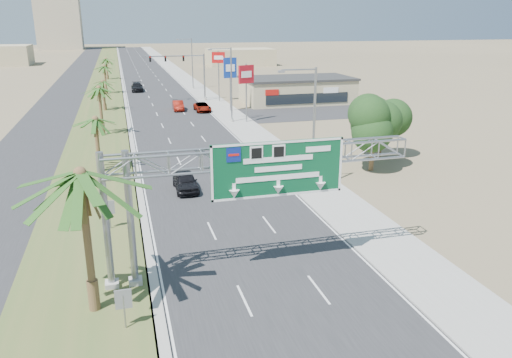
{
  "coord_description": "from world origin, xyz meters",
  "views": [
    {
      "loc": [
        -7.25,
        -14.38,
        13.45
      ],
      "look_at": [
        0.41,
        13.56,
        4.2
      ],
      "focal_mm": 35.0,
      "sensor_mm": 36.0,
      "label": 1
    }
  ],
  "objects_px": {
    "palm_near": "(80,175)",
    "pole_sign_red_near": "(246,77)",
    "car_left_lane": "(185,181)",
    "store_building": "(297,91)",
    "car_mid_lane": "(178,106)",
    "car_right_lane": "(202,107)",
    "sign_gantry": "(247,168)",
    "car_far": "(137,87)",
    "pole_sign_blue": "(230,70)",
    "signal_mast": "(193,73)",
    "pole_sign_red_far": "(218,62)"
  },
  "relations": [
    {
      "from": "signal_mast",
      "to": "car_right_lane",
      "type": "bearing_deg",
      "value": -91.08
    },
    {
      "from": "car_mid_lane",
      "to": "car_right_lane",
      "type": "height_order",
      "value": "car_mid_lane"
    },
    {
      "from": "sign_gantry",
      "to": "palm_near",
      "type": "bearing_deg",
      "value": -166.68
    },
    {
      "from": "signal_mast",
      "to": "pole_sign_red_far",
      "type": "distance_m",
      "value": 4.92
    },
    {
      "from": "signal_mast",
      "to": "pole_sign_red_near",
      "type": "xyz_separation_m",
      "value": [
        4.25,
        -20.55,
        1.29
      ]
    },
    {
      "from": "store_building",
      "to": "car_mid_lane",
      "type": "distance_m",
      "value": 20.7
    },
    {
      "from": "store_building",
      "to": "pole_sign_red_near",
      "type": "relative_size",
      "value": 2.27
    },
    {
      "from": "sign_gantry",
      "to": "car_mid_lane",
      "type": "bearing_deg",
      "value": 87.26
    },
    {
      "from": "car_far",
      "to": "store_building",
      "type": "bearing_deg",
      "value": -38.96
    },
    {
      "from": "signal_mast",
      "to": "pole_sign_red_near",
      "type": "relative_size",
      "value": 1.3
    },
    {
      "from": "pole_sign_red_near",
      "to": "car_mid_lane",
      "type": "bearing_deg",
      "value": 123.38
    },
    {
      "from": "signal_mast",
      "to": "pole_sign_red_far",
      "type": "relative_size",
      "value": 1.2
    },
    {
      "from": "palm_near",
      "to": "pole_sign_red_far",
      "type": "height_order",
      "value": "pole_sign_red_far"
    },
    {
      "from": "signal_mast",
      "to": "car_right_lane",
      "type": "relative_size",
      "value": 2.14
    },
    {
      "from": "car_far",
      "to": "pole_sign_red_far",
      "type": "relative_size",
      "value": 0.66
    },
    {
      "from": "palm_near",
      "to": "car_right_lane",
      "type": "xyz_separation_m",
      "value": [
        14.18,
        53.55,
        -6.26
      ]
    },
    {
      "from": "palm_near",
      "to": "store_building",
      "type": "distance_m",
      "value": 66.04
    },
    {
      "from": "palm_near",
      "to": "pole_sign_red_far",
      "type": "distance_m",
      "value": 65.0
    },
    {
      "from": "palm_near",
      "to": "pole_sign_red_near",
      "type": "distance_m",
      "value": 47.26
    },
    {
      "from": "car_left_lane",
      "to": "sign_gantry",
      "type": "bearing_deg",
      "value": -84.44
    },
    {
      "from": "pole_sign_red_near",
      "to": "pole_sign_red_far",
      "type": "bearing_deg",
      "value": 90.1
    },
    {
      "from": "car_left_lane",
      "to": "store_building",
      "type": "bearing_deg",
      "value": 59.06
    },
    {
      "from": "store_building",
      "to": "car_mid_lane",
      "type": "relative_size",
      "value": 3.99
    },
    {
      "from": "car_mid_lane",
      "to": "pole_sign_red_far",
      "type": "height_order",
      "value": "pole_sign_red_far"
    },
    {
      "from": "signal_mast",
      "to": "car_left_lane",
      "type": "relative_size",
      "value": 2.27
    },
    {
      "from": "sign_gantry",
      "to": "pole_sign_red_near",
      "type": "height_order",
      "value": "pole_sign_red_near"
    },
    {
      "from": "sign_gantry",
      "to": "store_building",
      "type": "bearing_deg",
      "value": 67.64
    },
    {
      "from": "sign_gantry",
      "to": "car_right_lane",
      "type": "relative_size",
      "value": 3.49
    },
    {
      "from": "sign_gantry",
      "to": "pole_sign_blue",
      "type": "xyz_separation_m",
      "value": [
        10.28,
        50.52,
        0.16
      ]
    },
    {
      "from": "store_building",
      "to": "pole_sign_red_near",
      "type": "bearing_deg",
      "value": -130.79
    },
    {
      "from": "store_building",
      "to": "signal_mast",
      "type": "bearing_deg",
      "value": 160.46
    },
    {
      "from": "car_left_lane",
      "to": "car_mid_lane",
      "type": "relative_size",
      "value": 1.0
    },
    {
      "from": "car_right_lane",
      "to": "sign_gantry",
      "type": "bearing_deg",
      "value": -96.85
    },
    {
      "from": "car_right_lane",
      "to": "palm_near",
      "type": "bearing_deg",
      "value": -105.01
    },
    {
      "from": "car_mid_lane",
      "to": "car_far",
      "type": "xyz_separation_m",
      "value": [
        -5.18,
        24.03,
        0.07
      ]
    },
    {
      "from": "car_mid_lane",
      "to": "pole_sign_red_near",
      "type": "bearing_deg",
      "value": -54.46
    },
    {
      "from": "pole_sign_red_far",
      "to": "car_right_lane",
      "type": "bearing_deg",
      "value": -116.82
    },
    {
      "from": "car_left_lane",
      "to": "pole_sign_red_near",
      "type": "bearing_deg",
      "value": 65.63
    },
    {
      "from": "store_building",
      "to": "car_far",
      "type": "distance_m",
      "value": 33.5
    },
    {
      "from": "palm_near",
      "to": "car_right_lane",
      "type": "distance_m",
      "value": 55.75
    },
    {
      "from": "sign_gantry",
      "to": "signal_mast",
      "type": "height_order",
      "value": "signal_mast"
    },
    {
      "from": "store_building",
      "to": "car_mid_lane",
      "type": "bearing_deg",
      "value": -172.93
    },
    {
      "from": "car_mid_lane",
      "to": "pole_sign_blue",
      "type": "relative_size",
      "value": 0.54
    },
    {
      "from": "car_right_lane",
      "to": "pole_sign_blue",
      "type": "bearing_deg",
      "value": -14.78
    },
    {
      "from": "sign_gantry",
      "to": "store_building",
      "type": "xyz_separation_m",
      "value": [
        23.06,
        56.07,
        -4.06
      ]
    },
    {
      "from": "store_building",
      "to": "car_right_lane",
      "type": "xyz_separation_m",
      "value": [
        -17.02,
        -4.45,
        -1.33
      ]
    },
    {
      "from": "palm_near",
      "to": "store_building",
      "type": "relative_size",
      "value": 0.46
    },
    {
      "from": "car_left_lane",
      "to": "pole_sign_red_far",
      "type": "relative_size",
      "value": 0.53
    },
    {
      "from": "signal_mast",
      "to": "store_building",
      "type": "xyz_separation_m",
      "value": [
        16.83,
        -5.97,
        -2.85
      ]
    },
    {
      "from": "car_right_lane",
      "to": "pole_sign_blue",
      "type": "xyz_separation_m",
      "value": [
        4.24,
        -1.1,
        5.55
      ]
    }
  ]
}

